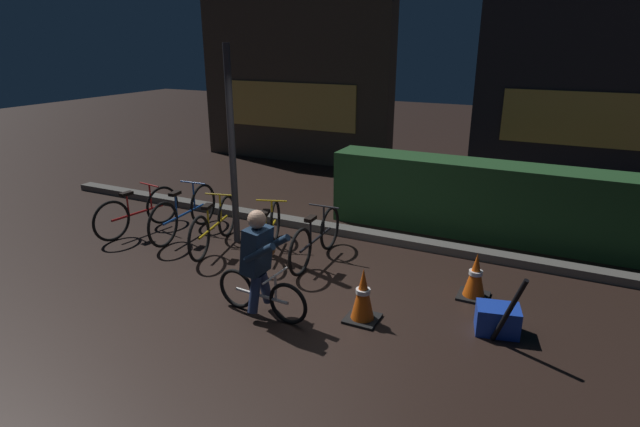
% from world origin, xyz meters
% --- Properties ---
extents(ground_plane, '(40.00, 40.00, 0.00)m').
position_xyz_m(ground_plane, '(0.00, 0.00, 0.00)').
color(ground_plane, black).
extents(sidewalk_curb, '(12.00, 0.24, 0.12)m').
position_xyz_m(sidewalk_curb, '(0.00, 2.20, 0.06)').
color(sidewalk_curb, '#56544F').
rests_on(sidewalk_curb, ground).
extents(hedge_row, '(4.80, 0.70, 1.17)m').
position_xyz_m(hedge_row, '(1.80, 3.10, 0.59)').
color(hedge_row, '#214723').
rests_on(hedge_row, ground).
extents(storefront_left, '(5.03, 0.54, 4.42)m').
position_xyz_m(storefront_left, '(-3.40, 6.50, 2.20)').
color(storefront_left, '#42382D').
rests_on(storefront_left, ground).
extents(storefront_right, '(4.31, 0.54, 4.00)m').
position_xyz_m(storefront_right, '(3.00, 7.20, 1.99)').
color(storefront_right, '#262328').
rests_on(storefront_right, ground).
extents(street_post, '(0.10, 0.10, 2.91)m').
position_xyz_m(street_post, '(-1.51, 1.20, 1.45)').
color(street_post, '#2D2D33').
rests_on(street_post, ground).
extents(parked_bike_leftmost, '(0.46, 1.58, 0.74)m').
position_xyz_m(parked_bike_leftmost, '(-3.17, 0.86, 0.34)').
color(parked_bike_leftmost, black).
rests_on(parked_bike_leftmost, ground).
extents(parked_bike_left_mid, '(0.46, 1.73, 0.80)m').
position_xyz_m(parked_bike_left_mid, '(-2.41, 1.07, 0.36)').
color(parked_bike_left_mid, black).
rests_on(parked_bike_left_mid, ground).
extents(parked_bike_center_left, '(0.50, 1.61, 0.75)m').
position_xyz_m(parked_bike_center_left, '(-1.67, 0.86, 0.34)').
color(parked_bike_center_left, black).
rests_on(parked_bike_center_left, ground).
extents(parked_bike_center_right, '(0.58, 1.47, 0.71)m').
position_xyz_m(parked_bike_center_right, '(-0.87, 1.08, 0.33)').
color(parked_bike_center_right, black).
rests_on(parked_bike_center_right, ground).
extents(parked_bike_right_mid, '(0.46, 1.61, 0.74)m').
position_xyz_m(parked_bike_right_mid, '(-0.10, 1.08, 0.34)').
color(parked_bike_right_mid, black).
rests_on(parked_bike_right_mid, ground).
extents(traffic_cone_near, '(0.36, 0.36, 0.62)m').
position_xyz_m(traffic_cone_near, '(1.07, -0.10, 0.30)').
color(traffic_cone_near, black).
rests_on(traffic_cone_near, ground).
extents(traffic_cone_far, '(0.36, 0.36, 0.57)m').
position_xyz_m(traffic_cone_far, '(2.08, 0.98, 0.27)').
color(traffic_cone_far, black).
rests_on(traffic_cone_far, ground).
extents(blue_crate, '(0.50, 0.41, 0.30)m').
position_xyz_m(blue_crate, '(2.44, 0.30, 0.15)').
color(blue_crate, '#193DB7').
rests_on(blue_crate, ground).
extents(cyclist, '(1.19, 0.54, 1.25)m').
position_xyz_m(cyclist, '(-0.01, -0.47, 0.63)').
color(cyclist, black).
rests_on(cyclist, ground).
extents(closed_umbrella, '(0.31, 0.22, 0.82)m').
position_xyz_m(closed_umbrella, '(2.55, 0.05, 0.41)').
color(closed_umbrella, black).
rests_on(closed_umbrella, ground).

